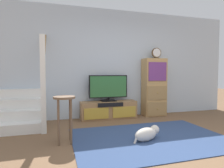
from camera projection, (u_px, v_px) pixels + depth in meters
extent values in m
plane|color=brown|center=(171.00, 152.00, 2.68)|extent=(20.00, 20.00, 0.00)
cube|color=silver|center=(117.00, 64.00, 4.97)|extent=(6.40, 0.12, 2.70)
cube|color=navy|center=(151.00, 138.00, 3.26)|extent=(2.60, 1.80, 0.01)
cube|color=#997047|center=(109.00, 110.00, 4.70)|extent=(1.36, 0.36, 0.42)
cube|color=#B79333|center=(96.00, 114.00, 4.42)|extent=(0.57, 0.02, 0.25)
cube|color=#B79333|center=(124.00, 112.00, 4.61)|extent=(0.57, 0.02, 0.25)
cube|color=black|center=(111.00, 105.00, 4.50)|extent=(0.61, 0.02, 0.09)
cube|color=black|center=(108.00, 101.00, 4.70)|extent=(0.36, 0.22, 0.02)
cylinder|color=black|center=(108.00, 99.00, 4.70)|extent=(0.05, 0.05, 0.06)
cube|color=black|center=(108.00, 86.00, 4.68)|extent=(0.95, 0.05, 0.55)
cube|color=#2D6B38|center=(109.00, 87.00, 4.66)|extent=(0.90, 0.01, 0.50)
cube|color=tan|center=(154.00, 87.00, 5.02)|extent=(0.58, 0.34, 1.48)
cube|color=#9C7949|center=(157.00, 109.00, 4.88)|extent=(0.53, 0.02, 0.34)
sphere|color=olive|center=(157.00, 109.00, 4.86)|extent=(0.03, 0.03, 0.03)
cube|color=#9C7949|center=(157.00, 93.00, 4.86)|extent=(0.53, 0.02, 0.34)
sphere|color=olive|center=(158.00, 93.00, 4.84)|extent=(0.03, 0.03, 0.03)
cube|color=#70387F|center=(158.00, 71.00, 4.83)|extent=(0.49, 0.02, 0.47)
cube|color=#4C3823|center=(156.00, 58.00, 4.98)|extent=(0.15, 0.08, 0.02)
cylinder|color=brown|center=(156.00, 53.00, 4.97)|extent=(0.25, 0.04, 0.25)
cylinder|color=silver|center=(157.00, 53.00, 4.94)|extent=(0.22, 0.01, 0.22)
cube|color=white|center=(15.00, 128.00, 3.51)|extent=(0.90, 0.26, 0.19)
cube|color=white|center=(18.00, 120.00, 3.76)|extent=(0.90, 0.26, 0.38)
cube|color=white|center=(20.00, 113.00, 4.00)|extent=(0.90, 0.26, 0.57)
cube|color=white|center=(22.00, 106.00, 4.25)|extent=(0.90, 0.26, 0.76)
cube|color=white|center=(24.00, 100.00, 4.49)|extent=(0.90, 0.26, 0.95)
cube|color=white|center=(43.00, 85.00, 3.49)|extent=(0.09, 0.09, 1.80)
cube|color=#9E7547|center=(44.00, 45.00, 4.07)|extent=(0.06, 1.33, 0.99)
cylinder|color=brown|center=(59.00, 123.00, 2.91)|extent=(0.04, 0.04, 0.71)
cylinder|color=brown|center=(71.00, 122.00, 2.97)|extent=(0.04, 0.04, 0.71)
cylinder|color=brown|center=(58.00, 120.00, 3.09)|extent=(0.04, 0.04, 0.71)
cylinder|color=brown|center=(70.00, 119.00, 3.15)|extent=(0.04, 0.04, 0.71)
cylinder|color=brown|center=(64.00, 97.00, 3.01)|extent=(0.34, 0.34, 0.03)
ellipsoid|color=beige|center=(146.00, 134.00, 3.13)|extent=(0.48, 0.33, 0.22)
sphere|color=beige|center=(155.00, 129.00, 3.24)|extent=(0.15, 0.15, 0.15)
cylinder|color=beige|center=(136.00, 139.00, 3.01)|extent=(0.11, 0.07, 0.16)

